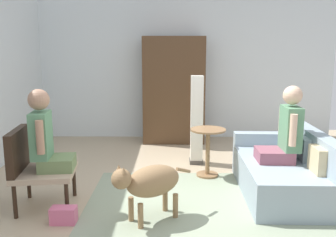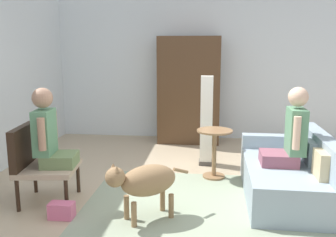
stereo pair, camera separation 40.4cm
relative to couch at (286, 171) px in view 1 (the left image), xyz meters
The scene contains 12 objects.
ground_plane 1.31m from the couch, 163.68° to the right, with size 7.87×7.87×0.00m, color tan.
back_wall 3.42m from the couch, 112.37° to the left, with size 6.01×0.12×2.85m, color silver.
area_rug 1.22m from the couch, 151.21° to the right, with size 2.62×2.56×0.01m, color gray.
couch is the anchor object (origin of this frame).
armchair 2.95m from the couch, behind, with size 0.70×0.71×0.89m.
person_on_couch 0.50m from the couch, 150.89° to the right, with size 0.50×0.53×0.90m.
person_on_armchair 2.83m from the couch, behind, with size 0.47×0.51×0.89m.
round_end_table 1.09m from the couch, 145.73° to the left, with size 0.48×0.48×0.67m.
dog 1.77m from the couch, 155.36° to the right, with size 0.79×0.61×0.64m.
column_lamp 1.60m from the couch, 130.30° to the left, with size 0.20×0.20×1.35m.
armoire_cabinet 2.98m from the couch, 117.62° to the left, with size 1.14×0.56×1.97m, color #4C331E.
handbag 2.61m from the couch, 161.96° to the right, with size 0.25×0.14×0.17m, color #D8668C.
Camera 1 is at (-0.17, -3.85, 1.72)m, focal length 38.76 mm.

